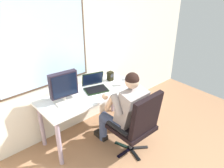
% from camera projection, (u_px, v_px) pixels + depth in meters
% --- Properties ---
extents(wall_rear, '(5.53, 0.08, 2.64)m').
position_uv_depth(wall_rear, '(66.00, 51.00, 3.33)').
color(wall_rear, silver).
rests_on(wall_rear, ground).
extents(desk, '(1.53, 0.65, 0.75)m').
position_uv_depth(desk, '(89.00, 99.00, 3.45)').
color(desk, gray).
rests_on(desk, ground).
extents(office_chair, '(0.63, 0.57, 1.02)m').
position_uv_depth(office_chair, '(138.00, 122.00, 3.08)').
color(office_chair, black).
rests_on(office_chair, ground).
extents(person_seated, '(0.53, 0.77, 1.25)m').
position_uv_depth(person_seated, '(125.00, 109.00, 3.22)').
color(person_seated, '#3A4566').
rests_on(person_seated, ground).
extents(crt_monitor, '(0.40, 0.26, 0.44)m').
position_uv_depth(crt_monitor, '(64.00, 86.00, 3.08)').
color(crt_monitor, beige).
rests_on(crt_monitor, desk).
extents(laptop, '(0.41, 0.39, 0.24)m').
position_uv_depth(laptop, '(95.00, 85.00, 3.50)').
color(laptop, black).
rests_on(laptop, desk).
extents(wine_glass, '(0.07, 0.07, 0.14)m').
position_uv_depth(wine_glass, '(123.00, 80.00, 3.58)').
color(wine_glass, silver).
rests_on(wine_glass, desk).
extents(desk_speaker, '(0.09, 0.09, 0.15)m').
position_uv_depth(desk_speaker, '(110.00, 76.00, 3.74)').
color(desk_speaker, black).
rests_on(desk_speaker, desk).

